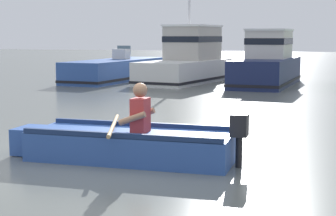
{
  "coord_description": "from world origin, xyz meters",
  "views": [
    {
      "loc": [
        3.46,
        -7.49,
        1.88
      ],
      "look_at": [
        0.11,
        2.03,
        0.55
      ],
      "focal_mm": 58.36,
      "sensor_mm": 36.0,
      "label": 1
    }
  ],
  "objects_px": {
    "moored_boat_white": "(189,61)",
    "moored_boat_navy": "(267,64)",
    "moored_boat_blue": "(116,70)",
    "rowboat_with_person": "(127,144)"
  },
  "relations": [
    {
      "from": "moored_boat_blue",
      "to": "moored_boat_white",
      "type": "bearing_deg",
      "value": 6.63
    },
    {
      "from": "moored_boat_navy",
      "to": "rowboat_with_person",
      "type": "bearing_deg",
      "value": -89.66
    },
    {
      "from": "moored_boat_white",
      "to": "moored_boat_navy",
      "type": "distance_m",
      "value": 3.32
    },
    {
      "from": "rowboat_with_person",
      "to": "moored_boat_blue",
      "type": "distance_m",
      "value": 15.24
    },
    {
      "from": "moored_boat_blue",
      "to": "moored_boat_white",
      "type": "xyz_separation_m",
      "value": [
        3.15,
        0.37,
        0.44
      ]
    },
    {
      "from": "moored_boat_white",
      "to": "moored_boat_navy",
      "type": "relative_size",
      "value": 1.1
    },
    {
      "from": "moored_boat_blue",
      "to": "rowboat_with_person",
      "type": "bearing_deg",
      "value": -64.64
    },
    {
      "from": "rowboat_with_person",
      "to": "moored_boat_white",
      "type": "xyz_separation_m",
      "value": [
        -3.37,
        14.14,
        0.61
      ]
    },
    {
      "from": "rowboat_with_person",
      "to": "moored_boat_blue",
      "type": "relative_size",
      "value": 0.57
    },
    {
      "from": "moored_boat_blue",
      "to": "moored_boat_white",
      "type": "distance_m",
      "value": 3.21
    }
  ]
}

